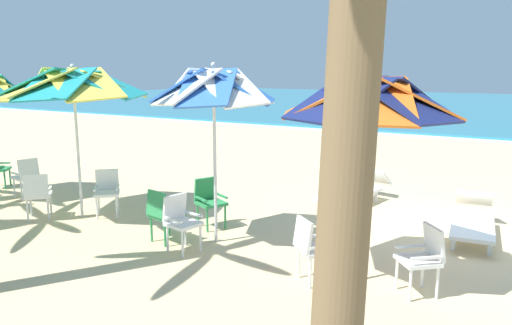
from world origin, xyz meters
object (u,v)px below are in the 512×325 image
plastic_chair_0 (423,256)px  plastic_chair_3 (181,219)px  beach_umbrella_0 (369,100)px  plastic_chair_1 (312,246)px  plastic_chair_2 (163,213)px  plastic_chair_4 (209,199)px  beach_umbrella_2 (73,84)px  sun_lounger_1 (473,219)px  plastic_chair_5 (38,193)px  plastic_chair_6 (107,190)px  beach_umbrella_1 (214,89)px  plastic_chair_9 (26,175)px  sun_lounger_2 (355,191)px

plastic_chair_0 → plastic_chair_3: same height
beach_umbrella_0 → plastic_chair_1: 1.99m
plastic_chair_2 → plastic_chair_4: (0.17, 1.03, 0.00)m
plastic_chair_1 → beach_umbrella_2: (-4.93, 0.54, 1.96)m
beach_umbrella_0 → plastic_chair_4: beach_umbrella_0 is taller
plastic_chair_0 → sun_lounger_1: (0.27, 2.66, -0.22)m
beach_umbrella_0 → plastic_chair_5: (-6.01, -0.38, -1.87)m
plastic_chair_6 → plastic_chair_3: bearing=-18.3°
beach_umbrella_1 → plastic_chair_1: bearing=-18.3°
plastic_chair_5 → sun_lounger_1: size_ratio=0.39×
beach_umbrella_0 → plastic_chair_1: beach_umbrella_0 is taller
plastic_chair_9 → sun_lounger_2: size_ratio=0.39×
beach_umbrella_0 → sun_lounger_1: bearing=68.3°
plastic_chair_3 → plastic_chair_5: size_ratio=1.00×
plastic_chair_2 → plastic_chair_4: bearing=80.6°
plastic_chair_9 → sun_lounger_1: bearing=13.8°
beach_umbrella_0 → plastic_chair_2: size_ratio=3.16×
plastic_chair_3 → plastic_chair_6: bearing=161.7°
beach_umbrella_1 → plastic_chair_6: (-2.61, 0.20, -1.94)m
beach_umbrella_0 → plastic_chair_6: size_ratio=3.16×
plastic_chair_6 → sun_lounger_2: size_ratio=0.39×
plastic_chair_0 → plastic_chair_2: same height
beach_umbrella_0 → plastic_chair_4: bearing=164.7°
beach_umbrella_0 → plastic_chair_2: 3.71m
beach_umbrella_0 → plastic_chair_6: bearing=175.0°
plastic_chair_4 → plastic_chair_3: bearing=-75.8°
plastic_chair_4 → plastic_chair_5: 3.22m
beach_umbrella_1 → beach_umbrella_2: 2.98m
beach_umbrella_2 → plastic_chair_5: size_ratio=3.26×
plastic_chair_3 → plastic_chair_4: 1.21m
beach_umbrella_1 → plastic_chair_6: size_ratio=3.28×
plastic_chair_4 → plastic_chair_9: 4.55m
plastic_chair_0 → plastic_chair_5: same height
beach_umbrella_2 → plastic_chair_6: (0.38, 0.30, -1.96)m
plastic_chair_5 → plastic_chair_9: same height
plastic_chair_2 → sun_lounger_2: (1.90, 3.73, -0.22)m
plastic_chair_3 → beach_umbrella_2: beach_umbrella_2 is taller
beach_umbrella_2 → sun_lounger_2: beach_umbrella_2 is taller
plastic_chair_3 → beach_umbrella_0: bearing=7.1°
plastic_chair_1 → plastic_chair_9: bearing=172.6°
plastic_chair_3 → plastic_chair_4: (-0.30, 1.17, 0.00)m
plastic_chair_2 → plastic_chair_6: same height
plastic_chair_3 → plastic_chair_1: bearing=-1.4°
plastic_chair_4 → plastic_chair_6: (-2.07, -0.39, 0.00)m
plastic_chair_0 → plastic_chair_1: bearing=-164.7°
sun_lounger_2 → plastic_chair_4: bearing=-122.6°
plastic_chair_0 → plastic_chair_6: 5.89m
plastic_chair_0 → plastic_chair_5: size_ratio=1.00×
plastic_chair_1 → sun_lounger_2: bearing=100.9°
beach_umbrella_0 → plastic_chair_3: 3.33m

